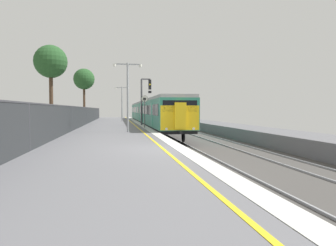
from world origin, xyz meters
TOP-DOWN VIEW (x-y plane):
  - ground at (2.64, 0.00)m, footprint 17.40×110.00m
  - commuter_train_at_platform at (2.10, 28.16)m, footprint 2.83×39.56m
  - signal_gantry at (0.63, 19.84)m, footprint 1.10×0.24m
  - speed_limit_sign at (0.25, 15.23)m, footprint 0.59×0.08m
  - platform_lamp_mid at (-1.40, 9.95)m, footprint 2.00×0.20m
  - platform_lamp_far at (-1.40, 33.75)m, footprint 2.00×0.20m
  - platform_back_fence at (-5.45, 0.00)m, footprint 0.07×99.00m
  - background_tree_left at (-7.90, 17.12)m, footprint 2.92×2.92m
  - background_tree_centre at (-6.79, 35.06)m, footprint 3.03×3.03m

SIDE VIEW (x-z plane):
  - ground at x=2.64m, z-range -1.21..0.00m
  - platform_back_fence at x=-5.45m, z-range 0.04..1.90m
  - commuter_train_at_platform at x=2.10m, z-range -0.64..3.17m
  - speed_limit_sign at x=0.25m, z-range 0.38..3.21m
  - platform_lamp_far at x=-1.40m, z-range 0.49..5.35m
  - platform_lamp_mid at x=-1.40m, z-range 0.49..5.35m
  - signal_gantry at x=0.63m, z-range 0.60..5.35m
  - background_tree_left at x=-7.90m, z-range 2.07..9.39m
  - background_tree_centre at x=-6.79m, z-range 2.12..9.67m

